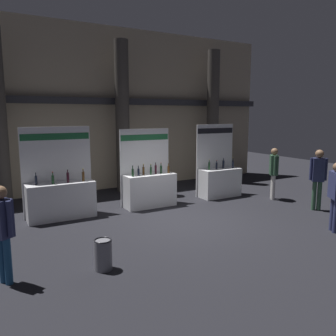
% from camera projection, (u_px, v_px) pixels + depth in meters
% --- Properties ---
extents(ground_plane, '(27.05, 27.05, 0.00)m').
position_uv_depth(ground_plane, '(183.00, 221.00, 9.25)').
color(ground_plane, black).
extents(hall_colonnade, '(13.52, 1.21, 6.08)m').
position_uv_depth(hall_colonnade, '(116.00, 111.00, 12.98)').
color(hall_colonnade, tan).
rests_on(hall_colonnade, ground_plane).
extents(exhibitor_booth_0, '(1.91, 0.66, 2.53)m').
position_uv_depth(exhibitor_booth_0, '(61.00, 196.00, 9.44)').
color(exhibitor_booth_0, white).
rests_on(exhibitor_booth_0, ground_plane).
extents(exhibitor_booth_1, '(1.68, 0.66, 2.42)m').
position_uv_depth(exhibitor_booth_1, '(149.00, 187.00, 10.67)').
color(exhibitor_booth_1, white).
rests_on(exhibitor_booth_1, ground_plane).
extents(exhibitor_booth_2, '(1.54, 0.66, 2.52)m').
position_uv_depth(exhibitor_booth_2, '(219.00, 179.00, 11.95)').
color(exhibitor_booth_2, white).
rests_on(exhibitor_booth_2, ground_plane).
extents(trash_bin, '(0.33, 0.33, 0.59)m').
position_uv_depth(trash_bin, '(103.00, 254.00, 6.32)').
color(trash_bin, slate).
rests_on(trash_bin, ground_plane).
extents(visitor_1, '(0.38, 0.41, 1.71)m').
position_uv_depth(visitor_1, '(3.00, 227.00, 5.70)').
color(visitor_1, navy).
rests_on(visitor_1, ground_plane).
extents(visitor_2, '(0.43, 0.54, 1.72)m').
position_uv_depth(visitor_2, '(336.00, 190.00, 8.27)').
color(visitor_2, navy).
rests_on(visitor_2, ground_plane).
extents(visitor_3, '(0.40, 0.39, 1.83)m').
position_uv_depth(visitor_3, '(318.00, 174.00, 10.14)').
color(visitor_3, '#33563D').
rests_on(visitor_3, ground_plane).
extents(visitor_5, '(0.42, 0.45, 1.75)m').
position_uv_depth(visitor_5, '(274.00, 169.00, 11.48)').
color(visitor_5, silver).
rests_on(visitor_5, ground_plane).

